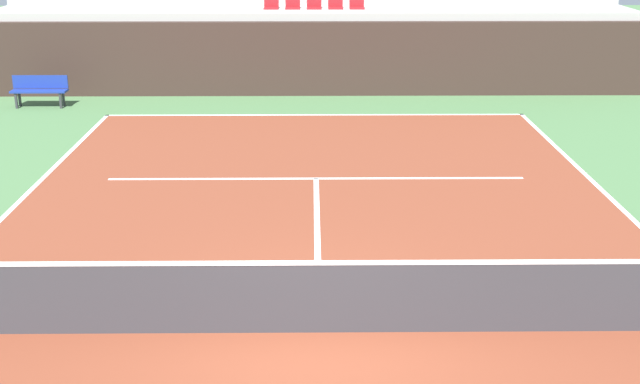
{
  "coord_description": "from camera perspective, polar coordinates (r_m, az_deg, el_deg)",
  "views": [
    {
      "loc": [
        -0.09,
        -9.31,
        4.98
      ],
      "look_at": [
        0.03,
        2.0,
        1.2
      ],
      "focal_mm": 46.49,
      "sensor_mm": 36.0,
      "label": 1
    }
  ],
  "objects": [
    {
      "name": "baseline_far",
      "position": [
        21.83,
        -0.35,
        5.33
      ],
      "size": [
        11.0,
        0.1,
        0.0
      ],
      "primitive_type": "cube",
      "color": "white",
      "rests_on": "court_surface"
    },
    {
      "name": "back_wall",
      "position": [
        24.19,
        -0.39,
        9.15
      ],
      "size": [
        19.13,
        0.3,
        2.11
      ],
      "primitive_type": "cube",
      "color": "#33231E",
      "rests_on": "ground_plane"
    },
    {
      "name": "stands_tier_upper",
      "position": [
        27.83,
        -0.42,
        11.44
      ],
      "size": [
        19.13,
        2.4,
        3.13
      ],
      "primitive_type": "cube",
      "color": "#9E9E99",
      "rests_on": "ground_plane"
    },
    {
      "name": "player_bench",
      "position": [
        23.98,
        -18.74,
        6.76
      ],
      "size": [
        1.5,
        0.4,
        0.85
      ],
      "color": "navy",
      "rests_on": "ground_plane"
    },
    {
      "name": "court_surface",
      "position": [
        10.55,
        -0.06,
        -9.64
      ],
      "size": [
        11.0,
        24.0,
        0.01
      ],
      "primitive_type": "cube",
      "color": "brown",
      "rests_on": "ground_plane"
    },
    {
      "name": "service_line_far",
      "position": [
        16.47,
        -0.27,
        0.93
      ],
      "size": [
        8.26,
        0.1,
        0.0
      ],
      "primitive_type": "cube",
      "color": "white",
      "rests_on": "court_surface"
    },
    {
      "name": "ground_plane",
      "position": [
        10.56,
        -0.06,
        -9.67
      ],
      "size": [
        80.0,
        80.0,
        0.0
      ],
      "primitive_type": "plane",
      "color": "#477042"
    },
    {
      "name": "seating_row_lower",
      "position": [
        25.44,
        -0.41,
        12.79
      ],
      "size": [
        3.01,
        0.44,
        0.44
      ],
      "color": "maroon",
      "rests_on": "stands_tier_lower"
    },
    {
      "name": "centre_service_line",
      "position": [
        13.46,
        -0.19,
        -3.18
      ],
      "size": [
        0.1,
        6.4,
        0.0
      ],
      "primitive_type": "cube",
      "color": "white",
      "rests_on": "court_surface"
    },
    {
      "name": "stands_tier_lower",
      "position": [
        25.51,
        -0.4,
        9.89
      ],
      "size": [
        19.13,
        2.4,
        2.33
      ],
      "primitive_type": "cube",
      "color": "#9E9E99",
      "rests_on": "ground_plane"
    },
    {
      "name": "tennis_net",
      "position": [
        10.33,
        -0.06,
        -7.18
      ],
      "size": [
        11.08,
        0.08,
        1.07
      ],
      "color": "black",
      "rests_on": "court_surface"
    }
  ]
}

